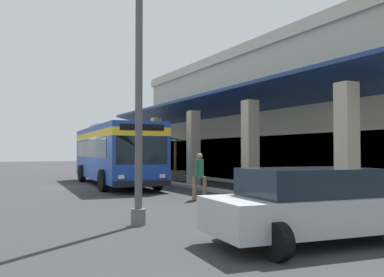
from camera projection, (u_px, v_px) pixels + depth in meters
name	position (u px, v px, depth m)	size (l,w,h in m)	color
ground	(214.00, 182.00, 25.24)	(120.00, 120.00, 0.00)	#2D2D30
curb_strip	(184.00, 185.00, 22.05)	(31.11, 0.50, 0.12)	#9E998E
plaza_building	(323.00, 118.00, 26.54)	(26.22, 15.74, 7.76)	#B2A88E
transit_bus	(114.00, 151.00, 23.09)	(11.37, 3.43, 3.34)	#193D9E
parked_sedan_silver	(315.00, 205.00, 8.35)	(2.72, 4.55, 1.47)	#B2B5BA
pedestrian	(200.00, 173.00, 15.96)	(0.53, 0.55, 1.74)	#726651
potted_palm	(175.00, 170.00, 26.47)	(1.73, 1.78, 2.69)	gray
lot_light_pole	(139.00, 41.00, 10.51)	(0.60, 0.60, 8.48)	#59595B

